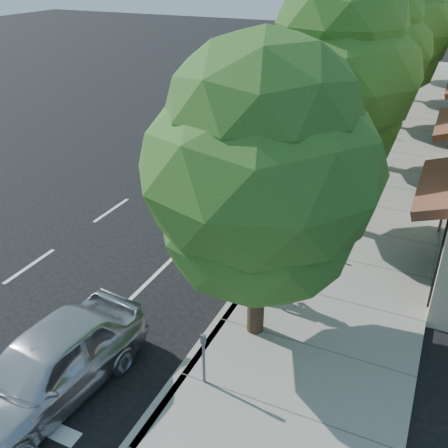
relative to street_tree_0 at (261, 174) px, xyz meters
The scene contains 18 objects.
ground 4.69m from the street_tree_0, 114.23° to the left, with size 120.00×120.00×0.00m, color black.
sidewalk 10.89m from the street_tree_0, 82.03° to the left, with size 4.60×56.00×0.15m, color gray.
curb 10.83m from the street_tree_0, 95.14° to the left, with size 0.30×56.00×0.15m, color #9E998E.
curb_red_segment 5.14m from the street_tree_0, 106.70° to the left, with size 0.32×4.00×0.15m, color maroon.
street_tree_0 is the anchor object (origin of this frame).
street_tree_1 6.04m from the street_tree_0, 90.00° to the left, with size 4.93×4.93×7.86m.
street_tree_2 12.01m from the street_tree_0, 90.00° to the left, with size 4.60×4.60×7.47m.
street_tree_3 18.01m from the street_tree_0, 90.00° to the left, with size 5.56×5.56×7.88m.
street_tree_4 24.00m from the street_tree_0, 90.00° to the left, with size 4.88×4.88×7.48m.
street_tree_5 30.00m from the street_tree_0, 90.00° to the left, with size 4.37×4.37×6.65m.
cyclist 3.54m from the street_tree_0, 120.97° to the left, with size 0.72×0.47×1.97m, color white.
bicycle 6.23m from the street_tree_0, 122.56° to the left, with size 0.61×1.75×0.92m, color navy.
silver_suv 9.22m from the street_tree_0, 101.75° to the left, with size 2.95×6.40×1.78m, color #A2A2A6.
dark_sedan 13.83m from the street_tree_0, 103.36° to the left, with size 1.71×4.92×1.62m, color black.
white_pickup 21.09m from the street_tree_0, 97.06° to the left, with size 2.53×6.23×1.81m, color #BABABA.
dark_suv_far 29.95m from the street_tree_0, 95.98° to the left, with size 1.72×4.28×1.46m, color black.
near_car_a 5.77m from the street_tree_0, 131.43° to the right, with size 1.85×4.60×1.57m, color silver.
pedestrian 12.37m from the street_tree_0, 88.64° to the left, with size 0.84×0.65×1.73m, color black.
Camera 1 is at (4.12, -10.76, 8.04)m, focal length 40.00 mm.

